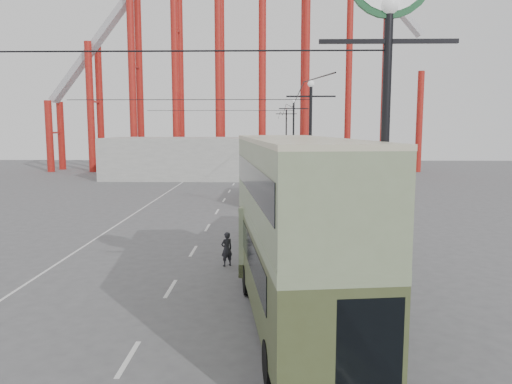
{
  "coord_description": "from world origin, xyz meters",
  "views": [
    {
      "loc": [
        2.83,
        -14.92,
        6.34
      ],
      "look_at": [
        2.21,
        10.59,
        3.0
      ],
      "focal_mm": 35.0,
      "sensor_mm": 36.0,
      "label": 1
    }
  ],
  "objects_px": {
    "pedestrian": "(227,249)",
    "single_decker_green": "(288,219)",
    "lamp_post_near": "(388,61)",
    "single_decker_cream": "(272,182)",
    "double_decker_bus": "(296,223)"
  },
  "relations": [
    {
      "from": "lamp_post_near",
      "to": "double_decker_bus",
      "type": "bearing_deg",
      "value": 118.6
    },
    {
      "from": "lamp_post_near",
      "to": "single_decker_green",
      "type": "bearing_deg",
      "value": 98.38
    },
    {
      "from": "pedestrian",
      "to": "lamp_post_near",
      "type": "bearing_deg",
      "value": 79.0
    },
    {
      "from": "double_decker_bus",
      "to": "single_decker_green",
      "type": "bearing_deg",
      "value": 82.14
    },
    {
      "from": "double_decker_bus",
      "to": "pedestrian",
      "type": "xyz_separation_m",
      "value": [
        -2.76,
        6.84,
        -2.57
      ]
    },
    {
      "from": "lamp_post_near",
      "to": "double_decker_bus",
      "type": "height_order",
      "value": "lamp_post_near"
    },
    {
      "from": "single_decker_green",
      "to": "lamp_post_near",
      "type": "bearing_deg",
      "value": -74.06
    },
    {
      "from": "lamp_post_near",
      "to": "single_decker_green",
      "type": "xyz_separation_m",
      "value": [
        -1.79,
        12.17,
        -6.0
      ]
    },
    {
      "from": "lamp_post_near",
      "to": "single_decker_green",
      "type": "height_order",
      "value": "lamp_post_near"
    },
    {
      "from": "single_decker_cream",
      "to": "pedestrian",
      "type": "relative_size",
      "value": 6.2
    },
    {
      "from": "pedestrian",
      "to": "single_decker_green",
      "type": "bearing_deg",
      "value": 177.81
    },
    {
      "from": "lamp_post_near",
      "to": "double_decker_bus",
      "type": "distance_m",
      "value": 5.99
    },
    {
      "from": "single_decker_cream",
      "to": "pedestrian",
      "type": "bearing_deg",
      "value": -96.31
    },
    {
      "from": "lamp_post_near",
      "to": "double_decker_bus",
      "type": "relative_size",
      "value": 0.94
    },
    {
      "from": "single_decker_cream",
      "to": "pedestrian",
      "type": "xyz_separation_m",
      "value": [
        -2.21,
        -19.93,
        -0.93
      ]
    }
  ]
}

